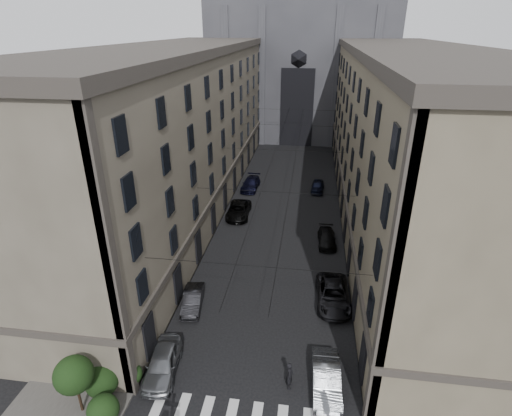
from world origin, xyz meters
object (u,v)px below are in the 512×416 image
at_px(car_left_midfar, 239,210).
at_px(pedestrian, 290,375).
at_px(car_right_midfar, 327,238).
at_px(car_right_midnear, 333,294).
at_px(car_right_far, 318,186).
at_px(car_left_midnear, 193,300).
at_px(gothic_tower, 302,42).
at_px(car_left_near, 163,363).
at_px(car_right_near, 326,379).
at_px(car_left_far, 251,184).

relative_size(car_left_midfar, pedestrian, 2.88).
bearing_deg(car_right_midfar, pedestrian, -100.81).
distance_m(car_right_midnear, car_right_far, 24.45).
bearing_deg(car_left_midnear, car_left_midfar, 79.90).
bearing_deg(car_right_far, pedestrian, -89.38).
bearing_deg(pedestrian, gothic_tower, 3.18).
bearing_deg(car_right_far, car_left_near, -103.10).
distance_m(car_left_near, car_left_midfar, 24.01).
relative_size(car_left_near, car_right_midnear, 0.83).
xyz_separation_m(car_right_near, car_right_far, (-0.56, 33.20, -0.10)).
bearing_deg(car_left_far, car_right_far, 5.42).
bearing_deg(car_left_near, car_right_near, -5.66).
bearing_deg(car_left_midfar, car_right_midnear, -56.72).
bearing_deg(car_left_far, car_left_near, -88.78).
relative_size(car_right_midnear, car_right_midfar, 1.31).
bearing_deg(car_left_midnear, car_right_midfar, 39.60).
bearing_deg(car_left_midnear, car_right_near, -40.29).
xyz_separation_m(car_left_midnear, car_right_midfar, (10.93, 11.97, -0.05)).
relative_size(car_left_near, car_left_far, 0.92).
xyz_separation_m(car_right_far, pedestrian, (-1.71, -33.37, 0.26)).
distance_m(car_right_far, pedestrian, 33.41).
distance_m(car_left_midfar, car_right_far, 13.21).
bearing_deg(car_right_far, car_left_midnear, -107.00).
bearing_deg(car_left_midfar, car_right_far, 43.24).
relative_size(car_left_midnear, car_right_near, 0.86).
xyz_separation_m(gothic_tower, car_right_midnear, (5.49, -58.01, -17.00)).
bearing_deg(pedestrian, car_right_far, -1.88).
height_order(car_left_near, car_left_midnear, car_left_near).
distance_m(car_left_midfar, car_right_midfar, 11.55).
relative_size(car_left_midnear, car_right_far, 1.01).
xyz_separation_m(gothic_tower, car_right_near, (4.76, -66.80, -16.99)).
height_order(car_left_far, pedestrian, pedestrian).
height_order(car_left_midfar, car_left_far, car_left_midfar).
relative_size(car_right_midnear, car_right_far, 1.40).
height_order(gothic_tower, car_left_midfar, gothic_tower).
xyz_separation_m(car_left_near, car_right_far, (9.98, 33.37, -0.12)).
distance_m(car_left_midfar, pedestrian, 25.18).
distance_m(car_right_near, car_right_far, 33.21).
distance_m(car_right_midnear, pedestrian, 9.44).
bearing_deg(car_right_midfar, car_left_far, 123.21).
relative_size(car_left_near, car_left_midnear, 1.15).
bearing_deg(car_right_far, car_left_far, -173.53).
bearing_deg(car_left_far, car_right_near, -70.83).
relative_size(car_left_midfar, car_right_midnear, 0.97).
distance_m(car_left_midnear, pedestrian, 10.70).
bearing_deg(gothic_tower, car_right_far, -82.87).
relative_size(car_left_near, car_right_far, 1.17).
xyz_separation_m(car_right_near, car_right_midfar, (0.42, 18.61, -0.17)).
distance_m(gothic_tower, car_right_midfar, 51.41).
xyz_separation_m(car_left_midnear, car_right_far, (9.96, 26.56, 0.01)).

